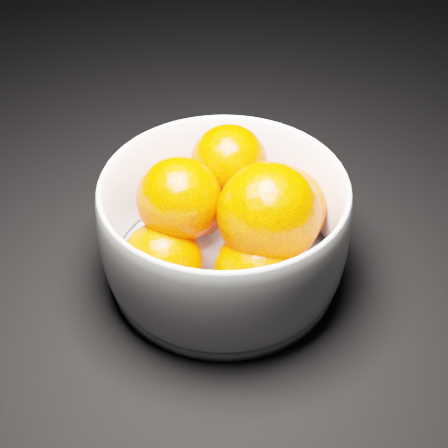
% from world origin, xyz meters
% --- Properties ---
extents(bowl, '(0.22, 0.22, 0.11)m').
position_xyz_m(bowl, '(-0.25, 0.25, 0.05)').
color(bowl, silver).
rests_on(bowl, ground).
extents(orange_pile, '(0.17, 0.18, 0.13)m').
position_xyz_m(orange_pile, '(-0.24, 0.25, 0.07)').
color(orange_pile, '#FF4400').
rests_on(orange_pile, bowl).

